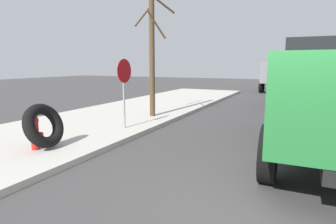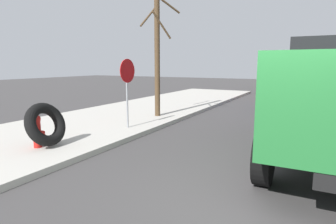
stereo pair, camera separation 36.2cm
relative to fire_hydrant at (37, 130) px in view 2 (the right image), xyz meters
name	(u,v)px [view 2 (the right image)]	position (x,y,z in m)	size (l,w,h in m)	color
ground_plane	(257,205)	(-0.11, -5.39, -0.60)	(80.00, 80.00, 0.00)	#423F3F
sidewalk_curb	(7,145)	(-0.11, 1.11, -0.52)	(36.00, 5.00, 0.15)	#BCB7AD
fire_hydrant	(37,130)	(0.00, 0.00, 0.00)	(0.22, 0.51, 0.84)	red
loose_tire	(46,124)	(0.16, -0.14, 0.13)	(1.13, 1.13, 0.27)	black
stop_sign	(127,80)	(2.92, -0.64, 1.11)	(0.76, 0.08, 2.24)	gray
dump_truck_blue	(317,76)	(12.19, -5.92, 1.01)	(7.04, 2.88, 3.00)	#1E3899
dump_truck_gray	(295,72)	(21.09, -4.24, 1.01)	(7.09, 3.02, 3.00)	slate
dump_truck_yellow	(325,70)	(32.21, -6.48, 1.01)	(7.07, 2.96, 3.00)	gold
bare_tree	(157,49)	(5.24, -0.40, 2.20)	(1.42, 1.44, 5.06)	#4C3823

